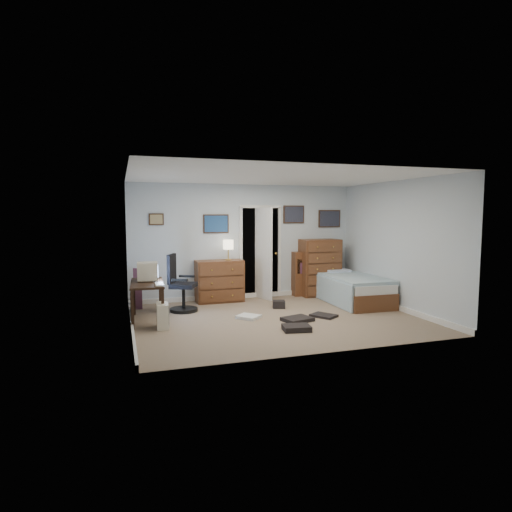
{
  "coord_description": "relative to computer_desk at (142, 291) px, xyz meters",
  "views": [
    {
      "loc": [
        -2.63,
        -7.02,
        1.85
      ],
      "look_at": [
        -0.29,
        0.3,
        1.1
      ],
      "focal_mm": 30.0,
      "sensor_mm": 36.0,
      "label": 1
    }
  ],
  "objects": [
    {
      "name": "computer_desk",
      "position": [
        0.0,
        0.0,
        0.0
      ],
      "size": [
        0.61,
        1.21,
        0.68
      ],
      "rotation": [
        0.0,
        0.0,
        -0.05
      ],
      "color": "black",
      "rests_on": "floor"
    },
    {
      "name": "table_lamp",
      "position": [
        1.85,
        1.26,
        0.67
      ],
      "size": [
        0.22,
        0.22,
        0.43
      ],
      "rotation": [
        0.0,
        0.0,
        0.01
      ],
      "color": "gold",
      "rests_on": "low_dresser"
    },
    {
      "name": "keyboard",
      "position": [
        0.26,
        -0.35,
        0.17
      ],
      "size": [
        0.16,
        0.37,
        0.02
      ],
      "primitive_type": "cube",
      "rotation": [
        0.0,
        0.0,
        -0.05
      ],
      "color": "beige",
      "rests_on": "computer_desk"
    },
    {
      "name": "headboard_bookcase",
      "position": [
        3.94,
        1.35,
        0.01
      ],
      "size": [
        1.11,
        0.3,
        1.0
      ],
      "rotation": [
        0.0,
        0.0,
        -0.01
      ],
      "color": "brown",
      "rests_on": "floor"
    },
    {
      "name": "floor",
      "position": [
        2.28,
        -0.51,
        -0.54
      ],
      "size": [
        5.0,
        4.0,
        0.02
      ],
      "primitive_type": "cube",
      "color": "gray",
      "rests_on": "ground"
    },
    {
      "name": "crt_monitor",
      "position": [
        0.1,
        0.15,
        0.33
      ],
      "size": [
        0.37,
        0.35,
        0.33
      ],
      "rotation": [
        0.0,
        0.0,
        -0.05
      ],
      "color": "beige",
      "rests_on": "computer_desk"
    },
    {
      "name": "office_chair",
      "position": [
        0.73,
        0.58,
        -0.1
      ],
      "size": [
        0.7,
        0.7,
        1.1
      ],
      "rotation": [
        0.0,
        0.0,
        -0.42
      ],
      "color": "black",
      "rests_on": "floor"
    },
    {
      "name": "pc_tower",
      "position": [
        0.28,
        -0.55,
        -0.32
      ],
      "size": [
        0.21,
        0.39,
        0.41
      ],
      "rotation": [
        0.0,
        0.0,
        -0.05
      ],
      "color": "beige",
      "rests_on": "floor"
    },
    {
      "name": "wall_posters",
      "position": [
        2.85,
        1.47,
        1.22
      ],
      "size": [
        4.38,
        0.04,
        0.6
      ],
      "color": "#331E11",
      "rests_on": "floor"
    },
    {
      "name": "floor_clutter",
      "position": [
        2.46,
        -0.71,
        -0.49
      ],
      "size": [
        1.83,
        1.95,
        0.15
      ],
      "rotation": [
        0.0,
        0.0,
        0.08
      ],
      "color": "silver",
      "rests_on": "floor"
    },
    {
      "name": "low_dresser",
      "position": [
        1.65,
        1.26,
        -0.08
      ],
      "size": [
        1.0,
        0.51,
        0.88
      ],
      "primitive_type": "cube",
      "rotation": [
        0.0,
        0.0,
        0.01
      ],
      "color": "brown",
      "rests_on": "floor"
    },
    {
      "name": "tall_dresser",
      "position": [
        3.98,
        1.24,
        0.12
      ],
      "size": [
        0.89,
        0.54,
        1.29
      ],
      "primitive_type": "cube",
      "rotation": [
        0.0,
        0.0,
        -0.03
      ],
      "color": "brown",
      "rests_on": "floor"
    },
    {
      "name": "media_stack",
      "position": [
        -0.04,
        1.06,
        -0.13
      ],
      "size": [
        0.16,
        0.16,
        0.8
      ],
      "primitive_type": "cube",
      "rotation": [
        0.0,
        0.0,
        -0.02
      ],
      "color": "maroon",
      "rests_on": "floor"
    },
    {
      "name": "doorway",
      "position": [
        2.63,
        1.76,
        0.48
      ],
      "size": [
        0.96,
        1.12,
        2.05
      ],
      "color": "black",
      "rests_on": "floor"
    },
    {
      "name": "bed",
      "position": [
        4.27,
        0.27,
        -0.23
      ],
      "size": [
        1.06,
        1.92,
        0.62
      ],
      "rotation": [
        0.0,
        0.0,
        -0.03
      ],
      "color": "brown",
      "rests_on": "floor"
    }
  ]
}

